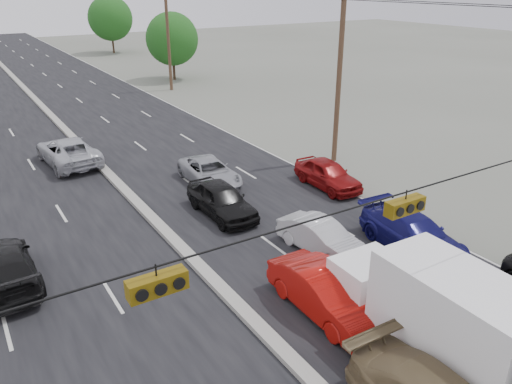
# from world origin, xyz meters

# --- Properties ---
(road_surface) EXTENTS (20.00, 160.00, 0.02)m
(road_surface) POSITION_xyz_m (0.00, 30.00, 0.00)
(road_surface) COLOR black
(road_surface) RESTS_ON ground
(center_median) EXTENTS (0.50, 160.00, 0.20)m
(center_median) POSITION_xyz_m (0.00, 30.00, 0.10)
(center_median) COLOR gray
(center_median) RESTS_ON ground
(utility_pole_right_b) EXTENTS (1.60, 0.30, 10.00)m
(utility_pole_right_b) POSITION_xyz_m (12.50, 15.00, 5.11)
(utility_pole_right_b) COLOR #422D1E
(utility_pole_right_b) RESTS_ON ground
(utility_pole_right_c) EXTENTS (1.60, 0.30, 10.00)m
(utility_pole_right_c) POSITION_xyz_m (12.50, 40.00, 5.11)
(utility_pole_right_c) COLOR #422D1E
(utility_pole_right_c) RESTS_ON ground
(traffic_signals) EXTENTS (25.00, 0.30, 0.54)m
(traffic_signals) POSITION_xyz_m (1.40, 0.00, 5.49)
(traffic_signals) COLOR black
(traffic_signals) RESTS_ON ground
(tree_right_mid) EXTENTS (5.60, 5.60, 7.14)m
(tree_right_mid) POSITION_xyz_m (15.00, 45.00, 4.34)
(tree_right_mid) COLOR #382619
(tree_right_mid) RESTS_ON ground
(tree_right_far) EXTENTS (6.40, 6.40, 8.16)m
(tree_right_far) POSITION_xyz_m (16.00, 70.00, 4.96)
(tree_right_far) COLOR #382619
(tree_right_far) RESTS_ON ground
(box_truck) EXTENTS (2.33, 6.27, 3.16)m
(box_truck) POSITION_xyz_m (3.50, 0.17, 1.62)
(box_truck) COLOR black
(box_truck) RESTS_ON ground
(red_sedan) EXTENTS (1.64, 4.64, 1.53)m
(red_sedan) POSITION_xyz_m (2.31, 3.45, 0.76)
(red_sedan) COLOR #B1100A
(red_sedan) RESTS_ON ground
(queue_car_a) EXTENTS (1.86, 4.54, 1.54)m
(queue_car_a) POSITION_xyz_m (3.00, 11.83, 0.77)
(queue_car_a) COLOR black
(queue_car_a) RESTS_ON ground
(queue_car_b) EXTENTS (1.90, 4.15, 1.32)m
(queue_car_b) POSITION_xyz_m (4.75, 6.66, 0.66)
(queue_car_b) COLOR silver
(queue_car_b) RESTS_ON ground
(queue_car_c) EXTENTS (2.45, 4.86, 1.32)m
(queue_car_c) POSITION_xyz_m (4.31, 15.60, 0.66)
(queue_car_c) COLOR #9FA1A7
(queue_car_c) RESTS_ON ground
(queue_car_d) EXTENTS (2.44, 5.24, 1.48)m
(queue_car_d) POSITION_xyz_m (7.97, 4.78, 0.74)
(queue_car_d) COLOR #121054
(queue_car_d) RESTS_ON ground
(queue_car_e) EXTENTS (1.88, 4.38, 1.47)m
(queue_car_e) POSITION_xyz_m (9.39, 11.87, 0.74)
(queue_car_e) COLOR maroon
(queue_car_e) RESTS_ON ground
(oncoming_near) EXTENTS (2.19, 5.09, 1.46)m
(oncoming_near) POSITION_xyz_m (-6.39, 10.86, 0.73)
(oncoming_near) COLOR black
(oncoming_near) RESTS_ON ground
(oncoming_far) EXTENTS (3.03, 5.90, 1.59)m
(oncoming_far) POSITION_xyz_m (-1.40, 22.90, 0.80)
(oncoming_far) COLOR #B3B4BB
(oncoming_far) RESTS_ON ground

